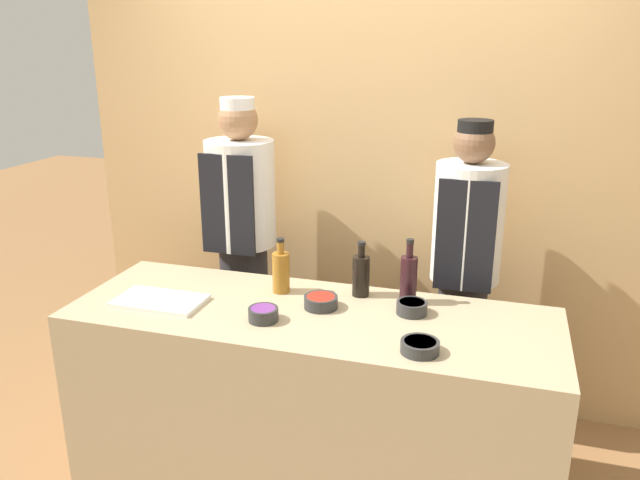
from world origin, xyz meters
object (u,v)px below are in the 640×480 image
at_px(bottle_amber, 281,271).
at_px(bottle_soy, 361,274).
at_px(cutting_board, 160,301).
at_px(chef_left, 243,245).
at_px(sauce_bowl_purple, 263,313).
at_px(sauce_bowl_white, 412,307).
at_px(sauce_bowl_green, 420,346).
at_px(chef_right, 464,273).
at_px(bottle_wine, 409,278).
at_px(sauce_bowl_red, 321,301).

xyz_separation_m(bottle_amber, bottle_soy, (0.36, 0.06, -0.00)).
distance_m(cutting_board, chef_left, 0.75).
distance_m(sauce_bowl_purple, bottle_soy, 0.50).
distance_m(bottle_amber, chef_left, 0.62).
bearing_deg(bottle_amber, sauce_bowl_white, -6.42).
xyz_separation_m(sauce_bowl_white, sauce_bowl_purple, (-0.58, -0.25, 0.00)).
distance_m(sauce_bowl_green, chef_right, 0.88).
bearing_deg(bottle_wine, bottle_amber, -175.67).
height_order(sauce_bowl_red, bottle_wine, bottle_wine).
distance_m(sauce_bowl_purple, cutting_board, 0.51).
height_order(cutting_board, chef_right, chef_right).
bearing_deg(sauce_bowl_green, bottle_soy, 125.63).
relative_size(sauce_bowl_red, bottle_amber, 0.57).
bearing_deg(chef_left, bottle_soy, -28.20).
xyz_separation_m(sauce_bowl_green, cutting_board, (-1.16, 0.13, -0.02)).
distance_m(bottle_wine, bottle_amber, 0.58).
xyz_separation_m(sauce_bowl_purple, chef_right, (0.76, 0.78, -0.03)).
height_order(bottle_wine, chef_left, chef_left).
relative_size(sauce_bowl_white, sauce_bowl_red, 0.89).
bearing_deg(cutting_board, bottle_amber, 30.64).
bearing_deg(sauce_bowl_white, bottle_amber, 173.58).
xyz_separation_m(sauce_bowl_red, cutting_board, (-0.70, -0.16, -0.02)).
bearing_deg(bottle_wine, sauce_bowl_red, -154.95).
distance_m(sauce_bowl_purple, chef_left, 0.90).
bearing_deg(sauce_bowl_purple, chef_right, 46.07).
bearing_deg(bottle_wine, sauce_bowl_purple, -146.54).
xyz_separation_m(bottle_wine, bottle_soy, (-0.22, 0.02, -0.01)).
height_order(sauce_bowl_red, sauce_bowl_green, sauce_bowl_red).
height_order(sauce_bowl_white, bottle_wine, bottle_wine).
bearing_deg(bottle_soy, chef_left, 151.80).
height_order(bottle_amber, bottle_soy, bottle_amber).
xyz_separation_m(sauce_bowl_purple, sauce_bowl_green, (0.66, -0.09, -0.01)).
bearing_deg(bottle_amber, chef_right, 30.70).
height_order(sauce_bowl_white, cutting_board, sauce_bowl_white).
height_order(cutting_board, chef_left, chef_left).
xyz_separation_m(sauce_bowl_red, sauce_bowl_green, (0.47, -0.28, -0.00)).
bearing_deg(bottle_wine, sauce_bowl_green, -75.27).
height_order(bottle_soy, chef_right, chef_right).
distance_m(bottle_soy, chef_right, 0.60).
relative_size(sauce_bowl_purple, chef_right, 0.08).
distance_m(sauce_bowl_green, bottle_wine, 0.47).
bearing_deg(sauce_bowl_purple, bottle_amber, 96.60).
bearing_deg(sauce_bowl_purple, bottle_wine, 33.46).
distance_m(sauce_bowl_white, sauce_bowl_purple, 0.63).
relative_size(bottle_amber, bottle_soy, 1.01).
distance_m(cutting_board, bottle_wine, 1.10).
xyz_separation_m(sauce_bowl_green, chef_right, (0.10, 0.87, -0.02)).
height_order(cutting_board, bottle_amber, bottle_amber).
xyz_separation_m(sauce_bowl_white, sauce_bowl_red, (-0.39, -0.05, -0.00)).
height_order(sauce_bowl_purple, chef_left, chef_left).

